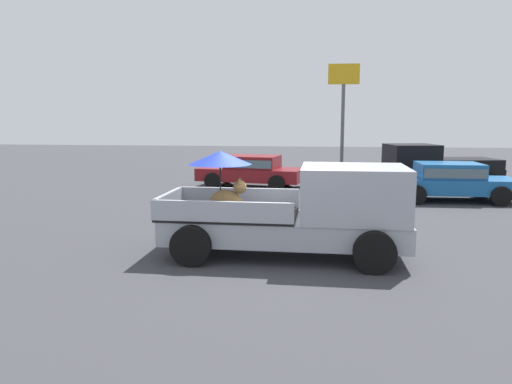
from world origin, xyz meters
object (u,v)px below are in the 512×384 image
at_px(pickup_truck_red, 434,167).
at_px(parked_sedan_near, 450,180).
at_px(pickup_truck_main, 305,210).
at_px(motel_sign, 343,99).
at_px(parked_sedan_far, 251,170).

height_order(pickup_truck_red, parked_sedan_near, pickup_truck_red).
xyz_separation_m(pickup_truck_main, pickup_truck_red, (5.12, 10.87, -0.10)).
bearing_deg(pickup_truck_red, parked_sedan_near, 74.75).
bearing_deg(parked_sedan_near, pickup_truck_red, 85.21).
xyz_separation_m(pickup_truck_main, motel_sign, (1.42, 12.68, 2.73)).
xyz_separation_m(pickup_truck_red, parked_sedan_near, (-0.24, -3.39, -0.13)).
distance_m(parked_sedan_near, motel_sign, 6.91).
height_order(pickup_truck_red, motel_sign, motel_sign).
bearing_deg(parked_sedan_near, pickup_truck_main, -123.79).
distance_m(parked_sedan_far, motel_sign, 5.57).
bearing_deg(motel_sign, pickup_truck_red, -26.12).
bearing_deg(pickup_truck_red, motel_sign, -37.27).
relative_size(pickup_truck_main, parked_sedan_far, 1.12).
relative_size(parked_sedan_near, parked_sedan_far, 0.95).
relative_size(parked_sedan_far, motel_sign, 0.86).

